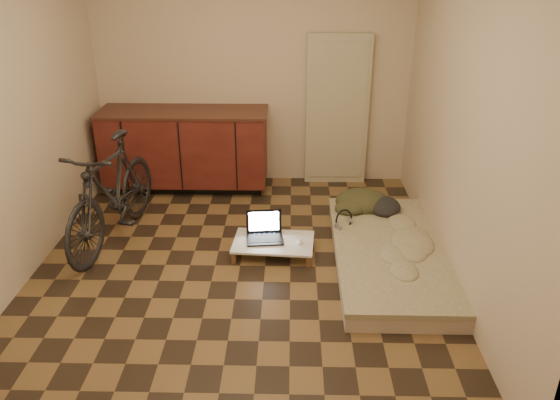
{
  "coord_description": "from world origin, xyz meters",
  "views": [
    {
      "loc": [
        0.44,
        -4.06,
        2.52
      ],
      "look_at": [
        0.34,
        0.18,
        0.55
      ],
      "focal_mm": 35.0,
      "sensor_mm": 36.0,
      "label": 1
    }
  ],
  "objects_px": {
    "bicycle": "(111,187)",
    "lap_desk": "(273,243)",
    "futon": "(389,254)",
    "laptop": "(264,233)"
  },
  "relations": [
    {
      "from": "bicycle",
      "to": "lap_desk",
      "type": "xyz_separation_m",
      "value": [
        1.48,
        -0.21,
        -0.44
      ]
    },
    {
      "from": "futon",
      "to": "laptop",
      "type": "distance_m",
      "value": 1.13
    },
    {
      "from": "bicycle",
      "to": "laptop",
      "type": "bearing_deg",
      "value": 4.57
    },
    {
      "from": "futon",
      "to": "lap_desk",
      "type": "xyz_separation_m",
      "value": [
        -1.02,
        0.15,
        0.02
      ]
    },
    {
      "from": "bicycle",
      "to": "laptop",
      "type": "xyz_separation_m",
      "value": [
        1.4,
        -0.14,
        -0.38
      ]
    },
    {
      "from": "bicycle",
      "to": "laptop",
      "type": "distance_m",
      "value": 1.46
    },
    {
      "from": "bicycle",
      "to": "futon",
      "type": "bearing_deg",
      "value": 1.95
    },
    {
      "from": "bicycle",
      "to": "futon",
      "type": "xyz_separation_m",
      "value": [
        2.5,
        -0.37,
        -0.46
      ]
    },
    {
      "from": "laptop",
      "to": "futon",
      "type": "bearing_deg",
      "value": -17.48
    },
    {
      "from": "lap_desk",
      "to": "futon",
      "type": "bearing_deg",
      "value": -4.4
    }
  ]
}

